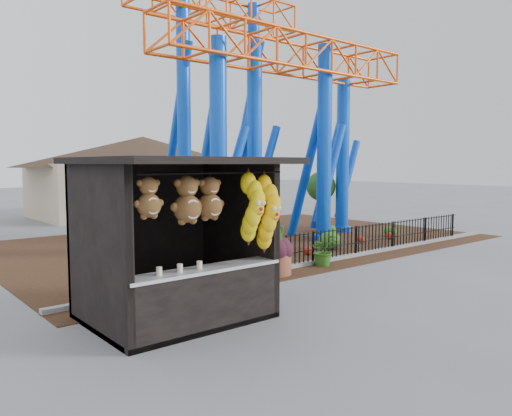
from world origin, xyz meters
TOP-DOWN VIEW (x-y plane):
  - ground at (0.00, 0.00)m, footprint 120.00×120.00m
  - mulch_bed at (4.00, 8.00)m, footprint 18.00×12.00m
  - curb at (4.00, 3.00)m, footprint 18.00×0.18m
  - prize_booth at (-2.98, 0.90)m, footprint 3.50×3.40m
  - picket_fence at (4.90, 3.00)m, footprint 12.20×0.06m
  - roller_coaster at (5.12, 8.23)m, footprint 11.00×6.37m
  - terracotta_planter at (1.02, 2.70)m, footprint 1.12×1.12m
  - planter_foliage at (1.02, 2.70)m, footprint 0.70×0.70m
  - potted_plant at (2.89, 2.69)m, footprint 0.93×0.83m
  - landscaping at (4.54, 5.69)m, footprint 8.65×3.90m
  - pavilion at (6.00, 20.00)m, footprint 15.00×15.00m

SIDE VIEW (x-z plane):
  - ground at x=0.00m, z-range 0.00..0.00m
  - mulch_bed at x=4.00m, z-range 0.00..0.02m
  - curb at x=4.00m, z-range 0.00..0.12m
  - landscaping at x=4.54m, z-range -0.03..0.64m
  - terracotta_planter at x=1.02m, z-range 0.00..0.62m
  - potted_plant at x=2.89m, z-range 0.00..0.94m
  - picket_fence at x=4.90m, z-range 0.00..1.00m
  - planter_foliage at x=1.02m, z-range 0.62..1.26m
  - prize_booth at x=-2.98m, z-range -0.02..3.10m
  - pavilion at x=6.00m, z-range 0.67..5.47m
  - roller_coaster at x=5.12m, z-range 1.03..11.85m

